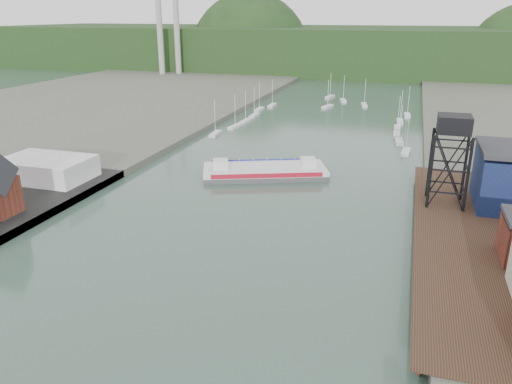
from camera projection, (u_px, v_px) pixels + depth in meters
The scene contains 7 objects.
east_pier at pixel (460, 234), 77.94m from camera, with size 14.00×70.00×2.45m.
white_shed at pixel (47, 168), 104.35m from camera, with size 18.00×12.00×4.50m, color silver.
lift_tower at pixel (454, 130), 85.52m from camera, with size 6.50×6.50×16.00m.
marina_sailboats at pixel (326, 118), 172.75m from camera, with size 57.71×92.65×0.90m.
smokestacks at pixel (168, 21), 276.78m from camera, with size 11.20×8.20×60.00m.
distant_hills at pixel (364, 53), 316.86m from camera, with size 500.00×120.00×80.00m.
chain_ferry at pixel (265, 171), 111.88m from camera, with size 29.39×20.24×3.93m.
Camera 1 is at (27.50, -32.37, 34.56)m, focal length 35.00 mm.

